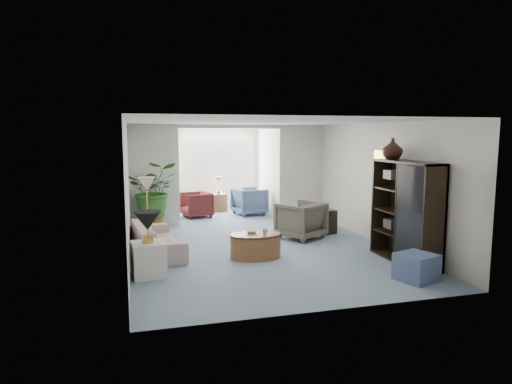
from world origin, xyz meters
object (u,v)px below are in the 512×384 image
object	(u,v)px
sunroom_table	(219,203)
coffee_bowl	(252,232)
plant_pot	(155,224)
sunroom_chair_maroon	(197,205)
framed_picture	(383,163)
coffee_table	(256,246)
table_lamp	(147,221)
coffee_cup	(265,232)
cabinet_urn	(393,149)
ottoman	(416,267)
side_table_dark	(325,222)
entertainment_cabinet	(406,212)
floor_lamp	(147,184)
wingback_chair	(301,220)
end_table	(149,260)
sofa	(157,239)
sunroom_chair_blue	(250,201)

from	to	relation	value
sunroom_table	coffee_bowl	bearing A→B (deg)	-93.61
plant_pot	sunroom_chair_maroon	xyz separation A→B (m)	(1.19, 1.47, 0.18)
framed_picture	coffee_table	size ratio (longest dim) A/B	0.53
table_lamp	plant_pot	xyz separation A→B (m)	(0.27, 3.50, -0.75)
sunroom_table	coffee_cup	bearing A→B (deg)	-91.28
cabinet_urn	sunroom_chair_maroon	size ratio (longest dim) A/B	0.52
sunroom_chair_maroon	sunroom_table	distance (m)	1.06
framed_picture	ottoman	xyz separation A→B (m)	(-0.64, -2.15, -1.49)
coffee_bowl	sunroom_table	world-z (taller)	sunroom_table
table_lamp	side_table_dark	bearing A→B (deg)	28.35
coffee_bowl	entertainment_cabinet	world-z (taller)	entertainment_cabinet
side_table_dark	floor_lamp	bearing A→B (deg)	178.21
coffee_cup	wingback_chair	size ratio (longest dim) A/B	0.12
end_table	ottoman	distance (m)	4.23
sofa	entertainment_cabinet	xyz separation A→B (m)	(4.24, -1.70, 0.61)
side_table_dark	entertainment_cabinet	bearing A→B (deg)	-80.33
end_table	ottoman	bearing A→B (deg)	-17.98
coffee_cup	ottoman	distance (m)	2.66
coffee_table	entertainment_cabinet	bearing A→B (deg)	-20.98
sofa	coffee_table	world-z (taller)	sofa
coffee_bowl	sunroom_chair_maroon	size ratio (longest dim) A/B	0.26
sunroom_table	entertainment_cabinet	bearing A→B (deg)	-69.84
entertainment_cabinet	sunroom_chair_maroon	xyz separation A→B (m)	(-2.98, 5.31, -0.56)
coffee_cup	sunroom_chair_blue	size ratio (longest dim) A/B	0.13
coffee_table	side_table_dark	size ratio (longest dim) A/B	1.73
end_table	table_lamp	bearing A→B (deg)	0.00
wingback_chair	sunroom_table	world-z (taller)	wingback_chair
coffee_table	entertainment_cabinet	size ratio (longest dim) A/B	0.53
end_table	sunroom_chair_blue	world-z (taller)	sunroom_chair_blue
entertainment_cabinet	cabinet_urn	distance (m)	1.21
coffee_cup	cabinet_urn	world-z (taller)	cabinet_urn
table_lamp	plant_pot	size ratio (longest dim) A/B	1.10
end_table	sunroom_table	distance (m)	6.13
end_table	sunroom_chair_maroon	size ratio (longest dim) A/B	0.74
sunroom_chair_blue	sunroom_chair_maroon	size ratio (longest dim) A/B	1.11
coffee_table	ottoman	distance (m)	2.83
wingback_chair	sunroom_chair_blue	xyz separation A→B (m)	(-0.35, 3.10, -0.02)
ottoman	sunroom_table	bearing A→B (deg)	104.48
side_table_dark	sunroom_chair_maroon	distance (m)	3.79
entertainment_cabinet	cabinet_urn	world-z (taller)	cabinet_urn
framed_picture	sunroom_chair_maroon	xyz separation A→B (m)	(-3.21, 4.13, -1.36)
plant_pot	floor_lamp	bearing A→B (deg)	-99.08
side_table_dark	table_lamp	bearing A→B (deg)	-151.65
sunroom_chair_maroon	coffee_bowl	bearing A→B (deg)	-5.82
coffee_cup	sunroom_table	world-z (taller)	coffee_cup
wingback_chair	sunroom_table	bearing A→B (deg)	-102.97
table_lamp	side_table_dark	distance (m)	4.60
side_table_dark	entertainment_cabinet	size ratio (longest dim) A/B	0.30
cabinet_urn	framed_picture	bearing A→B (deg)	71.44
coffee_cup	coffee_bowl	bearing A→B (deg)	135.00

